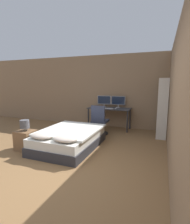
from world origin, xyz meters
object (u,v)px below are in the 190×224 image
nightstand (26,140)px  computer_mouse (115,109)px  bed (69,139)px  desk (109,110)px  bedside_lamp (25,124)px  keyboard (108,108)px  office_chair (100,123)px  monitor_right (118,101)px  bookshelf (163,105)px  monitor_left (104,100)px

nightstand → computer_mouse: (1.66, 2.50, 0.55)m
bed → desk: bearing=79.0°
bedside_lamp → desk: bearing=63.1°
bed → keyboard: keyboard is taller
nightstand → office_chair: 2.32m
nightstand → monitor_right: monitor_right is taller
bookshelf → bedside_lamp: bearing=-143.3°
office_chair → bookshelf: bookshelf is taller
desk → computer_mouse: 0.37m
bed → bookshelf: bookshelf is taller
monitor_right → office_chair: (-0.36, -1.01, -0.62)m
bed → monitor_right: bearing=73.8°
keyboard → computer_mouse: computer_mouse is taller
computer_mouse → keyboard: bearing=180.0°
monitor_right → office_chair: 1.24m
bed → monitor_left: 2.54m
bedside_lamp → nightstand: bearing=0.0°
monitor_left → monitor_right: same height
bedside_lamp → monitor_left: 3.15m
office_chair → bookshelf: size_ratio=0.54×
bed → nightstand: size_ratio=3.96×
nightstand → bedside_lamp: bearing=180.0°
nightstand → monitor_left: (1.11, 2.93, 0.77)m
nightstand → bedside_lamp: bedside_lamp is taller
nightstand → monitor_right: (1.65, 2.93, 0.77)m
bedside_lamp → bookshelf: 3.97m
monitor_left → desk: bearing=-38.1°
bedside_lamp → office_chair: size_ratio=0.28×
keyboard → bookshelf: size_ratio=0.21×
nightstand → keyboard: (1.38, 2.50, 0.54)m
bed → keyboard: 2.10m
monitor_left → office_chair: 1.20m
desk → office_chair: size_ratio=1.58×
computer_mouse → bookshelf: 1.53m
desk → bookshelf: size_ratio=0.85×
office_chair → bookshelf: (1.88, 0.45, 0.60)m
desk → monitor_right: size_ratio=2.98×
bedside_lamp → monitor_left: monitor_left is taller
nightstand → bookshelf: 4.03m
bedside_lamp → monitor_right: (1.65, 2.93, 0.36)m
bed → nightstand: (-0.95, -0.52, 0.00)m
desk → bookshelf: bookshelf is taller
desk → keyboard: keyboard is taller
bedside_lamp → office_chair: (1.29, 1.92, -0.26)m
keyboard → bookshelf: bookshelf is taller
desk → office_chair: 0.85m
monitor_right → office_chair: monitor_right is taller
desk → bookshelf: 1.86m
bookshelf → bed: bearing=-140.3°
desk → monitor_left: bearing=141.9°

